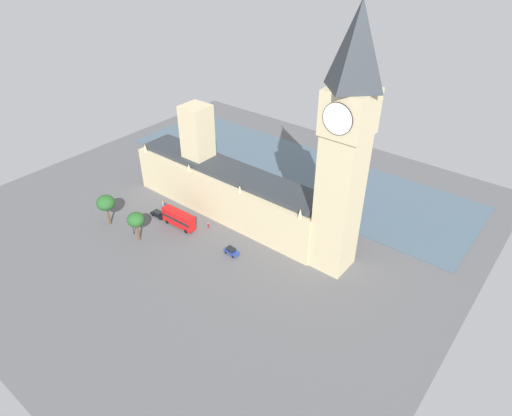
# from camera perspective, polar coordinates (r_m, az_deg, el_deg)

# --- Properties ---
(ground_plane) EXTENTS (134.01, 134.01, 0.00)m
(ground_plane) POSITION_cam_1_polar(r_m,az_deg,el_deg) (128.45, -4.01, -0.80)
(ground_plane) COLOR #565659
(river_thames) EXTENTS (36.61, 120.61, 0.25)m
(river_thames) POSITION_cam_1_polar(r_m,az_deg,el_deg) (151.03, 4.60, 4.88)
(river_thames) COLOR #475B6B
(river_thames) RESTS_ON ground
(parliament_building) EXTENTS (12.83, 61.80, 29.58)m
(parliament_building) POSITION_cam_1_polar(r_m,az_deg,el_deg) (126.15, -3.98, 2.80)
(parliament_building) COLOR #CCBA8E
(parliament_building) RESTS_ON ground
(clock_tower) EXTENTS (9.51, 9.51, 61.31)m
(clock_tower) POSITION_cam_1_polar(r_m,az_deg,el_deg) (95.27, 11.39, 7.68)
(clock_tower) COLOR #CCBA8E
(clock_tower) RESTS_ON ground
(car_black_by_river_gate) EXTENTS (2.03, 4.72, 1.74)m
(car_black_by_river_gate) POSITION_cam_1_polar(r_m,az_deg,el_deg) (129.67, -12.48, -0.77)
(car_black_by_river_gate) COLOR black
(car_black_by_river_gate) RESTS_ON ground
(double_decker_bus_leading) EXTENTS (2.82, 10.55, 4.75)m
(double_decker_bus_leading) POSITION_cam_1_polar(r_m,az_deg,el_deg) (123.59, -9.91, -1.34)
(double_decker_bus_leading) COLOR red
(double_decker_bus_leading) RESTS_ON ground
(car_blue_far_end) EXTENTS (2.15, 4.11, 1.74)m
(car_blue_far_end) POSITION_cam_1_polar(r_m,az_deg,el_deg) (113.31, -3.18, -5.58)
(car_blue_far_end) COLOR navy
(car_blue_far_end) RESTS_ON ground
(pedestrian_under_trees) EXTENTS (0.60, 0.66, 1.57)m
(pedestrian_under_trees) POSITION_cam_1_polar(r_m,az_deg,el_deg) (123.01, -6.16, -2.27)
(pedestrian_under_trees) COLOR maroon
(pedestrian_under_trees) RESTS_ON ground
(pedestrian_midblock) EXTENTS (0.70, 0.69, 1.68)m
(pedestrian_midblock) POSITION_cam_1_polar(r_m,az_deg,el_deg) (134.86, -11.90, 0.70)
(pedestrian_midblock) COLOR gray
(pedestrian_midblock) RESTS_ON ground
(pedestrian_corner) EXTENTS (0.50, 0.60, 1.63)m
(pedestrian_corner) POSITION_cam_1_polar(r_m,az_deg,el_deg) (133.77, -11.61, 0.43)
(pedestrian_corner) COLOR navy
(pedestrian_corner) RESTS_ON ground
(plane_tree_opposite_hall) EXTENTS (4.53, 4.53, 8.43)m
(plane_tree_opposite_hall) POSITION_cam_1_polar(r_m,az_deg,el_deg) (118.75, -15.20, -1.48)
(plane_tree_opposite_hall) COLOR brown
(plane_tree_opposite_hall) RESTS_ON ground
(plane_tree_near_tower) EXTENTS (5.01, 5.01, 9.18)m
(plane_tree_near_tower) POSITION_cam_1_polar(r_m,az_deg,el_deg) (127.01, -18.77, 0.62)
(plane_tree_near_tower) COLOR brown
(plane_tree_near_tower) RESTS_ON ground
(street_lamp_trailing) EXTENTS (0.56, 0.56, 5.59)m
(street_lamp_trailing) POSITION_cam_1_polar(r_m,az_deg,el_deg) (122.55, -15.67, -1.77)
(street_lamp_trailing) COLOR black
(street_lamp_trailing) RESTS_ON ground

